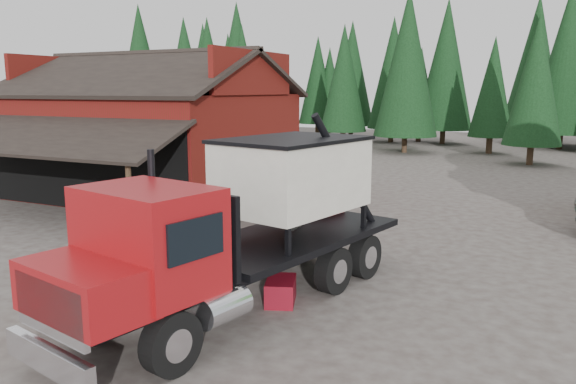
% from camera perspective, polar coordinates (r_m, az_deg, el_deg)
% --- Properties ---
extents(ground, '(120.00, 120.00, 0.00)m').
position_cam_1_polar(ground, '(15.96, -5.33, -8.82)').
color(ground, '#443B35').
rests_on(ground, ground).
extents(red_barn, '(12.80, 13.63, 7.18)m').
position_cam_1_polar(red_barn, '(29.69, -13.72, 5.15)').
color(red_barn, '#601011').
rests_on(red_barn, ground).
extents(conifer_backdrop, '(76.00, 16.00, 16.00)m').
position_cam_1_polar(conifer_backdrop, '(55.66, 17.78, 4.47)').
color(conifer_backdrop, black).
rests_on(conifer_backdrop, ground).
extents(near_pine_a, '(4.40, 4.40, 11.40)m').
position_cam_1_polar(near_pine_a, '(50.64, -10.41, 11.50)').
color(near_pine_a, '#382619').
rests_on(near_pine_a, ground).
extents(near_pine_b, '(3.96, 3.96, 10.40)m').
position_cam_1_polar(near_pine_b, '(42.90, 23.87, 10.36)').
color(near_pine_b, '#382619').
rests_on(near_pine_b, ground).
extents(near_pine_d, '(5.28, 5.28, 13.40)m').
position_cam_1_polar(near_pine_d, '(48.39, 12.03, 12.69)').
color(near_pine_d, '#382619').
rests_on(near_pine_d, ground).
extents(feed_truck, '(4.83, 10.64, 4.65)m').
position_cam_1_polar(feed_truck, '(13.49, -4.14, -2.79)').
color(feed_truck, black).
rests_on(feed_truck, ground).
extents(equip_box, '(1.05, 1.28, 0.60)m').
position_cam_1_polar(equip_box, '(14.17, -0.75, -10.01)').
color(equip_box, maroon).
rests_on(equip_box, ground).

